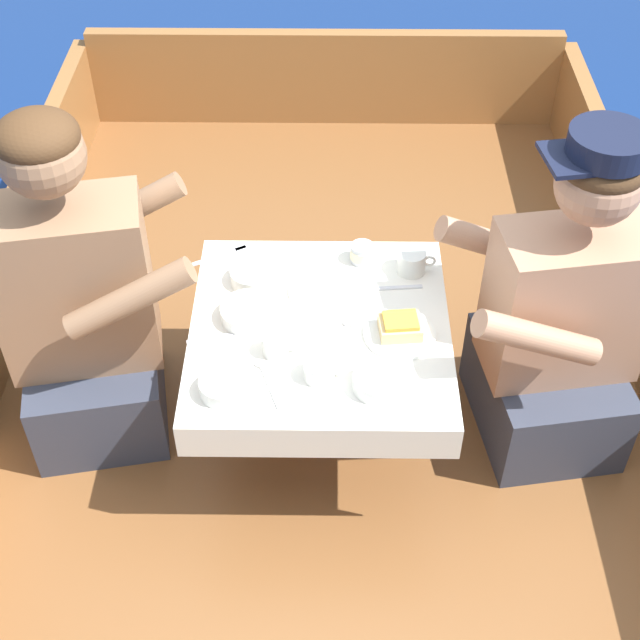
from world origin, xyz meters
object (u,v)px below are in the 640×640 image
(person_port, at_px, (83,310))
(sandwich, at_px, (400,326))
(coffee_cup_center, at_px, (412,261))
(tin_can, at_px, (362,253))
(person_starboard, at_px, (560,325))
(coffee_cup_starboard, at_px, (319,370))
(coffee_cup_port, at_px, (276,345))

(person_port, distance_m, sandwich, 0.85)
(coffee_cup_center, height_order, tin_can, coffee_cup_center)
(person_starboard, height_order, sandwich, person_starboard)
(person_port, xyz_separation_m, sandwich, (0.85, -0.10, 0.05))
(person_port, distance_m, coffee_cup_starboard, 0.69)
(sandwich, relative_size, coffee_cup_port, 1.23)
(sandwich, bearing_deg, coffee_cup_center, 79.69)
(tin_can, bearing_deg, sandwich, -73.13)
(sandwich, height_order, coffee_cup_port, sandwich)
(coffee_cup_center, bearing_deg, coffee_cup_starboard, -121.98)
(person_starboard, distance_m, tin_can, 0.57)
(person_port, height_order, coffee_cup_starboard, person_port)
(coffee_cup_port, relative_size, tin_can, 1.39)
(coffee_cup_starboard, relative_size, tin_can, 1.56)
(coffee_cup_starboard, bearing_deg, coffee_cup_port, 142.87)
(person_starboard, relative_size, coffee_cup_starboard, 9.49)
(coffee_cup_port, bearing_deg, sandwich, 12.01)
(person_port, height_order, person_starboard, person_port)
(person_port, relative_size, coffee_cup_center, 9.46)
(coffee_cup_center, bearing_deg, tin_can, 162.64)
(person_starboard, bearing_deg, coffee_cup_center, -34.10)
(person_port, xyz_separation_m, coffee_cup_starboard, (0.64, -0.25, 0.04))
(person_starboard, bearing_deg, coffee_cup_starboard, 10.22)
(coffee_cup_starboard, bearing_deg, coffee_cup_center, 58.02)
(sandwich, relative_size, coffee_cup_center, 1.07)
(sandwich, relative_size, coffee_cup_starboard, 1.10)
(person_starboard, height_order, coffee_cup_center, person_starboard)
(tin_can, bearing_deg, person_starboard, -23.06)
(person_port, relative_size, sandwich, 8.83)
(coffee_cup_port, distance_m, coffee_cup_center, 0.48)
(sandwich, bearing_deg, person_starboard, 9.85)
(sandwich, distance_m, coffee_cup_starboard, 0.25)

